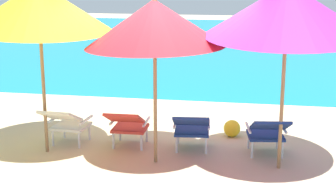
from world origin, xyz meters
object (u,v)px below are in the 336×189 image
at_px(lounge_chair_far_left, 66,122).
at_px(beach_umbrella_right, 287,9).
at_px(beach_umbrella_center, 155,23).
at_px(lounge_chair_far_right, 268,131).
at_px(lounge_chair_near_left, 128,124).
at_px(beach_umbrella_left, 39,6).
at_px(lounge_chair_near_right, 192,127).
at_px(beach_ball, 232,128).

distance_m(lounge_chair_far_left, beach_umbrella_right, 3.70).
bearing_deg(beach_umbrella_center, lounge_chair_far_right, 16.62).
relative_size(lounge_chair_near_left, beach_umbrella_left, 0.30).
relative_size(lounge_chair_near_left, lounge_chair_far_right, 0.94).
bearing_deg(beach_umbrella_left, lounge_chair_near_right, 9.17).
xyz_separation_m(lounge_chair_far_right, beach_ball, (-0.56, 0.88, -0.26)).
distance_m(lounge_chair_near_left, lounge_chair_near_right, 0.98).
relative_size(lounge_chair_near_right, beach_umbrella_left, 0.31).
bearing_deg(lounge_chair_far_right, lounge_chair_near_right, 179.76).
distance_m(lounge_chair_far_right, beach_ball, 1.08).
height_order(lounge_chair_near_left, beach_umbrella_right, beach_umbrella_right).
relative_size(lounge_chair_far_left, beach_umbrella_left, 0.30).
relative_size(lounge_chair_far_right, beach_umbrella_left, 0.32).
xyz_separation_m(lounge_chair_far_left, beach_umbrella_center, (1.49, -0.40, 1.58)).
relative_size(lounge_chair_far_right, beach_umbrella_right, 0.36).
height_order(lounge_chair_far_left, beach_umbrella_left, beach_umbrella_left).
height_order(lounge_chair_far_right, beach_umbrella_center, beach_umbrella_center).
height_order(lounge_chair_far_left, beach_umbrella_center, beach_umbrella_center).
distance_m(lounge_chair_far_left, lounge_chair_near_right, 1.95).
xyz_separation_m(beach_umbrella_left, beach_umbrella_right, (3.44, -0.05, 0.01)).
xyz_separation_m(lounge_chair_far_left, beach_umbrella_left, (-0.21, -0.27, 1.78)).
height_order(lounge_chair_near_right, beach_ball, lounge_chair_near_right).
height_order(beach_umbrella_right, beach_ball, beach_umbrella_right).
bearing_deg(lounge_chair_near_left, beach_umbrella_right, -9.61).
bearing_deg(beach_umbrella_center, lounge_chair_far_left, 165.12).
distance_m(lounge_chair_near_right, beach_umbrella_center, 1.71).
distance_m(lounge_chair_far_left, beach_umbrella_left, 1.81).
distance_m(lounge_chair_near_left, beach_umbrella_left, 2.16).
distance_m(lounge_chair_far_left, lounge_chair_near_left, 0.97).
relative_size(lounge_chair_near_right, lounge_chair_far_right, 0.98).
relative_size(lounge_chair_far_left, beach_umbrella_center, 0.39).
distance_m(lounge_chair_near_left, beach_umbrella_right, 2.91).
height_order(lounge_chair_far_right, beach_umbrella_left, beach_umbrella_left).
relative_size(lounge_chair_near_right, beach_umbrella_center, 0.40).
xyz_separation_m(beach_umbrella_center, beach_umbrella_right, (1.73, 0.08, 0.20)).
bearing_deg(lounge_chair_far_left, beach_ball, 20.88).
bearing_deg(lounge_chair_far_left, lounge_chair_near_right, 2.25).
height_order(lounge_chair_near_left, beach_ball, lounge_chair_near_left).
height_order(beach_umbrella_left, beach_ball, beach_umbrella_left).
bearing_deg(beach_umbrella_center, lounge_chair_near_left, 139.09).
xyz_separation_m(lounge_chair_far_right, beach_umbrella_left, (-3.28, -0.34, 1.78)).
bearing_deg(beach_umbrella_left, lounge_chair_near_left, 15.87).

